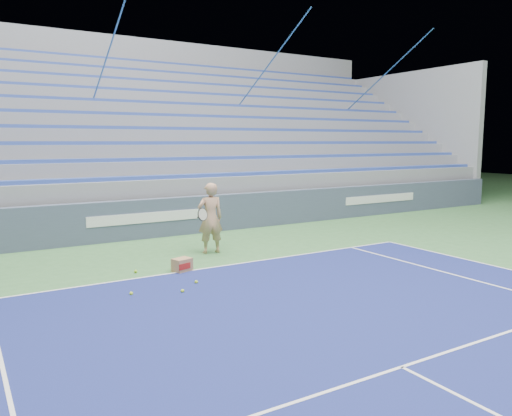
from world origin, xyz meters
The scene contains 8 objects.
sponsor_barrier centered at (0.00, 15.88, 0.55)m, with size 30.00×0.32×1.10m.
bleachers centered at (0.00, 21.60, 2.36)m, with size 31.00×9.15×7.30m.
tennis_player centered at (0.78, 13.22, 0.86)m, with size 0.94×0.86×1.72m.
ball_box centered at (-0.50, 11.96, 0.14)m, with size 0.44×0.38×0.28m.
tennis_ball_0 centered at (-1.92, 10.90, 0.03)m, with size 0.07×0.07×0.07m, color #B3DB2C.
tennis_ball_1 centered at (-0.63, 10.97, 0.03)m, with size 0.07×0.07×0.07m, color #B3DB2C.
tennis_ball_2 centered at (-1.38, 12.34, 0.03)m, with size 0.07×0.07×0.07m, color #B3DB2C.
tennis_ball_3 centered at (-1.08, 10.56, 0.03)m, with size 0.07×0.07×0.07m, color #B3DB2C.
Camera 1 is at (-4.44, 2.44, 2.71)m, focal length 35.00 mm.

